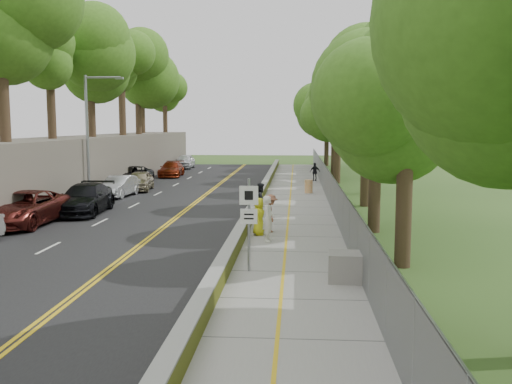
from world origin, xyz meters
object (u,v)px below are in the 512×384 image
(streetlight, at_px, (91,129))
(person_far, at_px, (315,172))
(construction_barrel, at_px, (309,186))
(painter_0, at_px, (259,216))
(car_2, at_px, (24,208))
(signpost, at_px, (249,214))
(concrete_block, at_px, (350,267))

(streetlight, height_order, person_far, streetlight)
(construction_barrel, xyz_separation_m, painter_0, (-2.52, -15.76, 0.36))
(car_2, bearing_deg, streetlight, 90.26)
(streetlight, height_order, construction_barrel, streetlight)
(construction_barrel, bearing_deg, painter_0, -99.09)
(construction_barrel, height_order, car_2, car_2)
(person_far, bearing_deg, streetlight, 24.12)
(signpost, bearing_deg, car_2, 145.64)
(construction_barrel, bearing_deg, person_far, 85.37)
(signpost, height_order, person_far, signpost)
(concrete_block, bearing_deg, painter_0, 114.71)
(painter_0, bearing_deg, streetlight, 52.16)
(streetlight, height_order, painter_0, streetlight)
(concrete_block, relative_size, painter_0, 0.81)
(painter_0, bearing_deg, construction_barrel, -3.69)
(streetlight, bearing_deg, person_far, 43.43)
(concrete_block, xyz_separation_m, car_2, (-14.90, 8.95, 0.37))
(streetlight, bearing_deg, signpost, -55.92)
(concrete_block, height_order, painter_0, painter_0)
(streetlight, relative_size, car_2, 1.34)
(concrete_block, xyz_separation_m, person_far, (-0.10, 31.88, 0.34))
(person_far, bearing_deg, car_2, 37.85)
(concrete_block, relative_size, car_2, 0.22)
(streetlight, relative_size, construction_barrel, 8.45)
(streetlight, distance_m, person_far, 20.55)
(signpost, relative_size, person_far, 1.97)
(streetlight, xyz_separation_m, painter_0, (11.42, -10.74, -3.76))
(streetlight, bearing_deg, concrete_block, -50.64)
(signpost, bearing_deg, painter_0, 90.81)
(person_far, bearing_deg, painter_0, 63.20)
(signpost, height_order, concrete_block, signpost)
(person_far, bearing_deg, signpost, 64.87)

